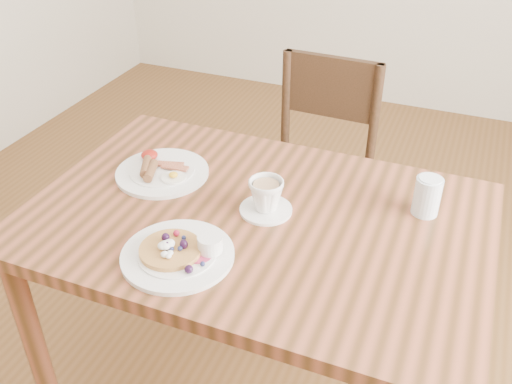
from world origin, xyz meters
TOP-DOWN VIEW (x-y plane):
  - dining_table at (0.00, 0.00)m, footprint 1.20×0.80m
  - chair_far at (-0.04, 0.73)m, footprint 0.43×0.43m
  - pancake_plate at (-0.10, -0.23)m, footprint 0.27×0.27m
  - breakfast_plate at (-0.33, 0.08)m, footprint 0.27×0.27m
  - teacup_saucer at (0.02, 0.02)m, footprint 0.14×0.14m
  - water_glass at (0.41, 0.17)m, footprint 0.07×0.07m

SIDE VIEW (x-z plane):
  - chair_far at x=-0.04m, z-range 0.05..0.93m
  - dining_table at x=0.00m, z-range 0.28..1.03m
  - breakfast_plate at x=-0.33m, z-range 0.74..0.78m
  - pancake_plate at x=-0.10m, z-range 0.74..0.79m
  - teacup_saucer at x=0.02m, z-range 0.75..0.84m
  - water_glass at x=0.41m, z-range 0.75..0.85m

